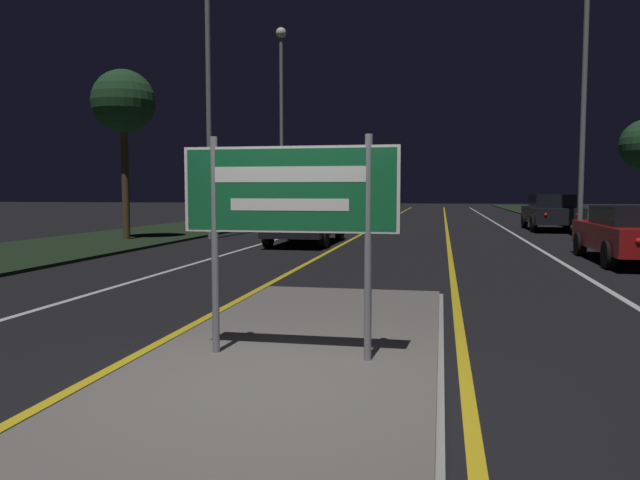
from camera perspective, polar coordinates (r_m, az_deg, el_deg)
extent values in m
plane|color=black|center=(5.52, -4.39, -13.23)|extent=(160.00, 160.00, 0.00)
cube|color=#999993|center=(6.11, -2.75, -11.21)|extent=(2.91, 8.53, 0.05)
cube|color=#66605B|center=(6.10, -2.75, -10.99)|extent=(2.79, 8.41, 0.10)
cube|color=black|center=(27.39, -12.45, 0.97)|extent=(5.00, 100.00, 0.08)
cube|color=gold|center=(30.27, 5.25, 1.31)|extent=(0.12, 70.00, 0.01)
cube|color=gold|center=(30.11, 11.48, 1.22)|extent=(0.12, 70.00, 0.01)
cube|color=silver|center=(30.63, 0.48, 1.37)|extent=(0.12, 70.00, 0.01)
cube|color=silver|center=(30.24, 16.33, 1.15)|extent=(0.12, 70.00, 0.01)
cube|color=silver|center=(31.32, -4.92, 1.42)|extent=(0.10, 70.00, 0.01)
cube|color=silver|center=(30.67, 21.92, 1.05)|extent=(0.10, 70.00, 0.01)
cylinder|color=gray|center=(6.13, -9.59, -0.52)|extent=(0.07, 0.07, 2.10)
cylinder|color=gray|center=(5.77, 4.43, -0.78)|extent=(0.07, 0.07, 2.10)
cube|color=#146033|center=(5.88, -2.81, 4.64)|extent=(2.08, 0.04, 0.81)
cube|color=white|center=(5.86, -2.86, 4.64)|extent=(2.08, 0.00, 0.81)
cube|color=#146033|center=(5.86, -2.87, 4.64)|extent=(2.01, 0.01, 0.76)
cube|color=white|center=(5.86, -2.88, 6.02)|extent=(1.45, 0.01, 0.15)
cube|color=white|center=(5.86, -2.87, 3.25)|extent=(1.14, 0.01, 0.11)
cylinder|color=gray|center=(22.36, -10.15, 12.64)|extent=(0.18, 0.18, 9.74)
cylinder|color=gray|center=(31.66, -3.54, 9.89)|extent=(0.18, 0.18, 9.32)
sphere|color=#F9EAC6|center=(32.47, -3.58, 18.38)|extent=(0.52, 0.52, 0.52)
cylinder|color=gray|center=(23.67, 22.96, 11.24)|extent=(0.18, 0.18, 9.20)
cube|color=maroon|center=(16.31, 26.86, 0.25)|extent=(1.90, 4.62, 0.59)
cube|color=black|center=(16.02, 27.19, 1.98)|extent=(1.67, 2.40, 0.42)
sphere|color=red|center=(13.95, 27.09, -0.10)|extent=(0.14, 0.14, 0.14)
cylinder|color=black|center=(17.51, 22.69, -0.33)|extent=(0.22, 0.62, 0.62)
cylinder|color=black|center=(14.72, 24.92, -1.26)|extent=(0.22, 0.62, 0.62)
cube|color=black|center=(28.26, 20.39, 2.18)|extent=(1.89, 4.63, 0.65)
cube|color=black|center=(27.97, 20.52, 3.38)|extent=(1.67, 2.41, 0.54)
sphere|color=red|center=(25.90, 19.93, 2.19)|extent=(0.14, 0.14, 0.14)
sphere|color=red|center=(26.11, 22.48, 2.13)|extent=(0.14, 0.14, 0.14)
cylinder|color=black|center=(29.56, 18.19, 1.70)|extent=(0.22, 0.70, 0.70)
cylinder|color=black|center=(29.84, 21.65, 1.63)|extent=(0.22, 0.70, 0.70)
cylinder|color=black|center=(26.72, 18.95, 1.41)|extent=(0.22, 0.70, 0.70)
cylinder|color=black|center=(27.03, 22.76, 1.33)|extent=(0.22, 0.70, 0.70)
cube|color=black|center=(19.80, -1.28, 1.49)|extent=(1.77, 4.70, 0.63)
cube|color=black|center=(20.05, -1.11, 3.15)|extent=(1.56, 2.44, 0.51)
sphere|color=white|center=(17.67, -4.63, 1.36)|extent=(0.14, 0.14, 0.14)
sphere|color=white|center=(17.40, -1.15, 1.33)|extent=(0.14, 0.14, 0.14)
cylinder|color=black|center=(18.61, -4.78, 0.31)|extent=(0.22, 0.65, 0.65)
cylinder|color=black|center=(18.22, 0.35, 0.24)|extent=(0.22, 0.65, 0.65)
cylinder|color=black|center=(21.42, -2.66, 0.87)|extent=(0.22, 0.65, 0.65)
cylinder|color=black|center=(21.08, 1.82, 0.82)|extent=(0.22, 0.65, 0.65)
cylinder|color=#4C3823|center=(21.76, -17.38, 5.45)|extent=(0.24, 0.24, 4.07)
sphere|color=#1E4223|center=(21.95, -17.54, 11.99)|extent=(2.08, 2.08, 2.08)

